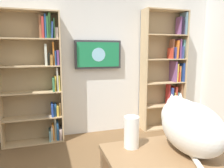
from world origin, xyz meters
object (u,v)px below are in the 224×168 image
at_px(cat, 188,124).
at_px(wall_mounted_tv, 98,55).
at_px(paper_towel_roll, 131,132).
at_px(bookshelf_right, 38,78).
at_px(desk, 209,167).
at_px(bookshelf_left, 168,73).
at_px(coffee_mug, 209,130).

bearing_deg(cat, wall_mounted_tv, -88.49).
bearing_deg(paper_towel_roll, wall_mounted_tv, -97.63).
height_order(bookshelf_right, cat, bookshelf_right).
relative_size(desk, cat, 2.06).
xyz_separation_m(bookshelf_right, desk, (-1.21, 2.40, -0.41)).
bearing_deg(desk, paper_towel_roll, -25.38).
distance_m(bookshelf_left, desk, 2.69).
bearing_deg(wall_mounted_tv, paper_towel_roll, 82.37).
bearing_deg(bookshelf_right, coffee_mug, 123.66).
height_order(wall_mounted_tv, cat, wall_mounted_tv).
xyz_separation_m(bookshelf_left, wall_mounted_tv, (1.35, -0.08, 0.36)).
height_order(bookshelf_left, desk, bookshelf_left).
height_order(bookshelf_left, cat, bookshelf_left).
bearing_deg(bookshelf_right, cat, 114.77).
bearing_deg(paper_towel_roll, desk, 154.62).
bearing_deg(desk, coffee_mug, -129.98).
xyz_separation_m(bookshelf_left, cat, (1.29, 2.32, -0.09)).
height_order(cat, paper_towel_roll, cat).
height_order(bookshelf_right, coffee_mug, bookshelf_right).
height_order(bookshelf_right, desk, bookshelf_right).
xyz_separation_m(wall_mounted_tv, desk, (-0.20, 2.48, -0.76)).
relative_size(bookshelf_right, cat, 2.97).
distance_m(bookshelf_right, desk, 2.72).
relative_size(bookshelf_right, wall_mounted_tv, 2.56).
relative_size(bookshelf_right, paper_towel_roll, 8.86).
bearing_deg(coffee_mug, cat, 26.80).
bearing_deg(cat, coffee_mug, -153.20).
relative_size(bookshelf_left, desk, 1.53).
bearing_deg(cat, paper_towel_roll, -24.06).
xyz_separation_m(wall_mounted_tv, coffee_mug, (-0.42, 2.22, -0.60)).
xyz_separation_m(cat, coffee_mug, (-0.36, -0.18, -0.15)).
distance_m(wall_mounted_tv, paper_towel_roll, 2.32).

